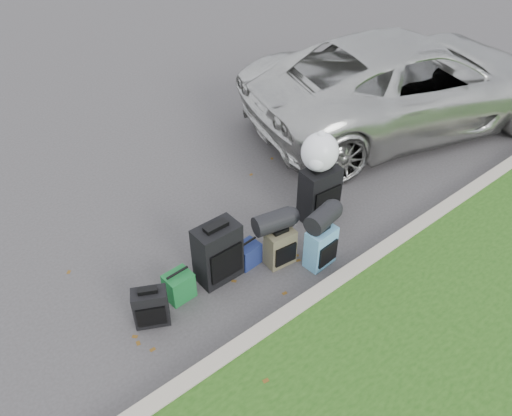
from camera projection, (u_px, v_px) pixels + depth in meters
ground at (272, 247)px, 6.31m from camera, size 120.00×120.00×0.00m
curb at (330, 288)px, 5.65m from camera, size 120.00×0.18×0.15m
suv at (409, 82)px, 8.37m from camera, size 6.07×4.04×1.55m
suitcase_small_black at (151, 307)px, 5.24m from camera, size 0.42×0.35×0.46m
suitcase_large_black_left at (218, 253)px, 5.68m from camera, size 0.52×0.31×0.74m
suitcase_olive at (280, 247)px, 5.94m from camera, size 0.37×0.26×0.48m
suitcase_teal at (321, 247)px, 5.91m from camera, size 0.38×0.24×0.53m
suitcase_large_black_right at (319, 194)px, 6.55m from camera, size 0.53×0.34×0.76m
tote_green at (179, 286)px, 5.55m from camera, size 0.31×0.25×0.34m
tote_navy at (248, 254)px, 5.98m from camera, size 0.29×0.24×0.30m
duffel_left at (273, 222)px, 5.76m from camera, size 0.50×0.34×0.25m
duffel_right at (323, 218)px, 5.74m from camera, size 0.48×0.33×0.25m
trash_bag at (320, 152)px, 6.19m from camera, size 0.49×0.49×0.49m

